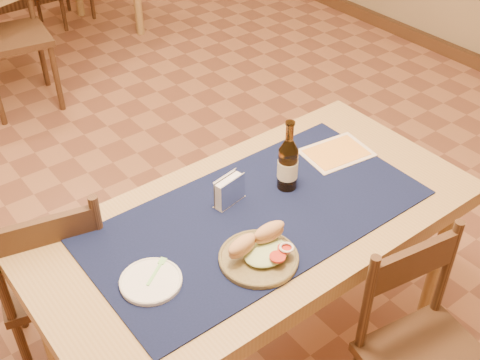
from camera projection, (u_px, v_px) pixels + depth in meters
main_table at (257, 234)px, 2.16m from camera, size 1.60×0.80×0.75m
placemat at (257, 216)px, 2.11m from camera, size 1.20×0.60×0.01m
baseboard at (156, 238)px, 3.04m from camera, size 6.00×7.00×0.10m
chair_main_far at (55, 274)px, 2.28m from camera, size 0.49×0.49×0.89m
chair_main_near at (425, 354)px, 2.02m from camera, size 0.46×0.46×0.86m
chair_back_near at (9, 32)px, 3.91m from camera, size 0.52×0.52×0.99m
sandwich_plate at (260, 252)px, 1.92m from camera, size 0.26×0.26×0.10m
side_plate at (151, 281)px, 1.85m from camera, size 0.19×0.19×0.02m
fork at (157, 269)px, 1.88m from camera, size 0.11×0.08×0.00m
beer_bottle at (288, 164)px, 2.17m from camera, size 0.08×0.08×0.28m
napkin_holder at (229, 191)px, 2.13m from camera, size 0.13×0.07×0.11m
menu_card at (336, 153)px, 2.40m from camera, size 0.29×0.23×0.01m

